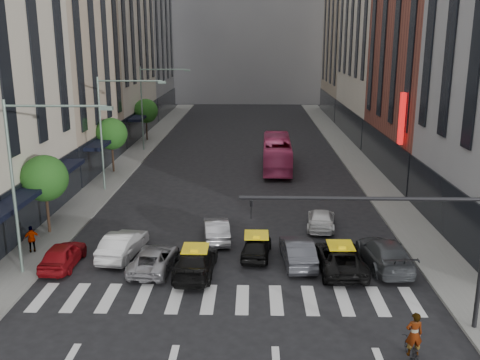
# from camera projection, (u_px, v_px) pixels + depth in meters

# --- Properties ---
(ground) EXTENTS (160.00, 160.00, 0.00)m
(ground) POSITION_uv_depth(u_px,v_px,m) (228.00, 315.00, 23.93)
(ground) COLOR black
(ground) RESTS_ON ground
(sidewalk_left) EXTENTS (3.00, 96.00, 0.15)m
(sidewalk_left) POSITION_uv_depth(u_px,v_px,m) (127.00, 162.00, 53.19)
(sidewalk_left) COLOR slate
(sidewalk_left) RESTS_ON ground
(sidewalk_right) EXTENTS (3.00, 96.00, 0.15)m
(sidewalk_right) POSITION_uv_depth(u_px,v_px,m) (359.00, 164.00, 52.63)
(sidewalk_right) COLOR slate
(sidewalk_right) RESTS_ON ground
(building_left_b) EXTENTS (8.00, 16.00, 24.00)m
(building_left_b) POSITION_uv_depth(u_px,v_px,m) (54.00, 39.00, 48.34)
(building_left_b) COLOR tan
(building_left_b) RESTS_ON ground
(building_left_d) EXTENTS (8.00, 18.00, 30.00)m
(building_left_d) POSITION_uv_depth(u_px,v_px,m) (138.00, 19.00, 83.33)
(building_left_d) COLOR gray
(building_left_d) RESTS_ON ground
(building_right_b) EXTENTS (8.00, 18.00, 26.00)m
(building_right_b) POSITION_uv_depth(u_px,v_px,m) (437.00, 27.00, 46.30)
(building_right_b) COLOR brown
(building_right_b) RESTS_ON ground
(building_right_d) EXTENTS (8.00, 18.00, 28.00)m
(building_right_d) POSITION_uv_depth(u_px,v_px,m) (357.00, 26.00, 82.77)
(building_right_d) COLOR tan
(building_right_d) RESTS_ON ground
(building_far) EXTENTS (30.00, 10.00, 36.00)m
(building_far) POSITION_uv_depth(u_px,v_px,m) (248.00, 6.00, 101.49)
(building_far) COLOR gray
(building_far) RESTS_ON ground
(tree_near) EXTENTS (2.88, 2.88, 4.95)m
(tree_near) POSITION_uv_depth(u_px,v_px,m) (45.00, 178.00, 32.95)
(tree_near) COLOR black
(tree_near) RESTS_ON sidewalk_left
(tree_mid) EXTENTS (2.88, 2.88, 4.95)m
(tree_mid) POSITION_uv_depth(u_px,v_px,m) (111.00, 134.00, 48.41)
(tree_mid) COLOR black
(tree_mid) RESTS_ON sidewalk_left
(tree_far) EXTENTS (2.88, 2.88, 4.95)m
(tree_far) POSITION_uv_depth(u_px,v_px,m) (146.00, 111.00, 63.88)
(tree_far) COLOR black
(tree_far) RESTS_ON sidewalk_left
(streetlamp_near) EXTENTS (5.38, 0.25, 9.00)m
(streetlamp_near) POSITION_uv_depth(u_px,v_px,m) (30.00, 165.00, 26.53)
(streetlamp_near) COLOR gray
(streetlamp_near) RESTS_ON sidewalk_left
(streetlamp_mid) EXTENTS (5.38, 0.25, 9.00)m
(streetlamp_mid) POSITION_uv_depth(u_px,v_px,m) (112.00, 119.00, 42.00)
(streetlamp_mid) COLOR gray
(streetlamp_mid) RESTS_ON sidewalk_left
(streetlamp_far) EXTENTS (5.38, 0.25, 9.00)m
(streetlamp_far) POSITION_uv_depth(u_px,v_px,m) (150.00, 97.00, 57.46)
(streetlamp_far) COLOR gray
(streetlamp_far) RESTS_ON sidewalk_left
(traffic_signal) EXTENTS (10.10, 0.20, 6.00)m
(traffic_signal) POSITION_uv_depth(u_px,v_px,m) (416.00, 230.00, 21.64)
(traffic_signal) COLOR black
(traffic_signal) RESTS_ON ground
(liberty_sign) EXTENTS (0.30, 0.70, 4.00)m
(liberty_sign) POSITION_uv_depth(u_px,v_px,m) (402.00, 119.00, 41.43)
(liberty_sign) COLOR red
(liberty_sign) RESTS_ON ground
(car_red) EXTENTS (1.66, 4.04, 1.37)m
(car_red) POSITION_uv_depth(u_px,v_px,m) (63.00, 255.00, 28.88)
(car_red) COLOR maroon
(car_red) RESTS_ON ground
(car_white_front) EXTENTS (2.16, 4.67, 1.48)m
(car_white_front) POSITION_uv_depth(u_px,v_px,m) (123.00, 244.00, 30.19)
(car_white_front) COLOR beige
(car_white_front) RESTS_ON ground
(car_silver) EXTENTS (2.40, 4.63, 1.25)m
(car_silver) POSITION_uv_depth(u_px,v_px,m) (154.00, 259.00, 28.52)
(car_silver) COLOR gray
(car_silver) RESTS_ON ground
(taxi_left) EXTENTS (2.19, 4.98, 1.42)m
(taxi_left) POSITION_uv_depth(u_px,v_px,m) (196.00, 261.00, 27.95)
(taxi_left) COLOR black
(taxi_left) RESTS_ON ground
(taxi_center) EXTENTS (1.92, 3.96, 1.30)m
(taxi_center) POSITION_uv_depth(u_px,v_px,m) (256.00, 246.00, 30.16)
(taxi_center) COLOR black
(taxi_center) RESTS_ON ground
(car_grey_mid) EXTENTS (1.87, 4.55, 1.46)m
(car_grey_mid) POSITION_uv_depth(u_px,v_px,m) (298.00, 251.00, 29.21)
(car_grey_mid) COLOR #393A40
(car_grey_mid) RESTS_ON ground
(taxi_right) EXTENTS (2.44, 5.09, 1.40)m
(taxi_right) POSITION_uv_depth(u_px,v_px,m) (340.00, 258.00, 28.41)
(taxi_right) COLOR black
(taxi_right) RESTS_ON ground
(car_grey_curb) EXTENTS (2.49, 5.43, 1.54)m
(car_grey_curb) POSITION_uv_depth(u_px,v_px,m) (385.00, 253.00, 28.85)
(car_grey_curb) COLOR #3C3F43
(car_grey_curb) RESTS_ON ground
(car_row2_left) EXTENTS (1.99, 4.32, 1.37)m
(car_row2_left) POSITION_uv_depth(u_px,v_px,m) (216.00, 229.00, 32.70)
(car_row2_left) COLOR #9D9DA2
(car_row2_left) RESTS_ON ground
(car_row2_right) EXTENTS (2.28, 4.46, 1.24)m
(car_row2_right) POSITION_uv_depth(u_px,v_px,m) (321.00, 219.00, 34.82)
(car_row2_right) COLOR silver
(car_row2_right) RESTS_ON ground
(bus) EXTENTS (2.80, 10.88, 3.02)m
(bus) POSITION_uv_depth(u_px,v_px,m) (277.00, 153.00, 50.61)
(bus) COLOR #C4396D
(bus) RESTS_ON ground
(motorcycle) EXTENTS (0.69, 1.71, 0.88)m
(motorcycle) POSITION_uv_depth(u_px,v_px,m) (413.00, 351.00, 20.41)
(motorcycle) COLOR black
(motorcycle) RESTS_ON ground
(rider) EXTENTS (0.68, 0.47, 1.80)m
(rider) POSITION_uv_depth(u_px,v_px,m) (415.00, 319.00, 20.07)
(rider) COLOR gray
(rider) RESTS_ON motorcycle
(pedestrian_far) EXTENTS (0.99, 0.75, 1.56)m
(pedestrian_far) POSITION_uv_depth(u_px,v_px,m) (32.00, 239.00, 30.46)
(pedestrian_far) COLOR gray
(pedestrian_far) RESTS_ON sidewalk_left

